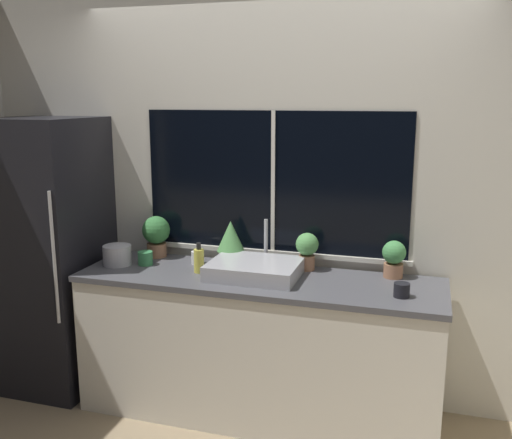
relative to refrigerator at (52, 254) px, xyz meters
The scene contains 15 objects.
ground_plane 1.74m from the refrigerator, 12.75° to the right, with size 14.00×14.00×0.00m, color #937F60.
wall_back 1.55m from the refrigerator, 13.46° to the left, with size 8.00×0.09×2.70m.
wall_left 1.39m from the refrigerator, 116.78° to the left, with size 0.06×7.00×2.70m.
counter 1.52m from the refrigerator, ahead, with size 2.18×0.63×0.89m.
refrigerator is the anchor object (origin of this frame).
sink 1.43m from the refrigerator, ahead, with size 0.53×0.47×0.30m.
potted_plant_far_left 0.72m from the refrigerator, 17.16° to the left, with size 0.18×0.18×0.28m.
potted_plant_center_left 1.22m from the refrigerator, ahead, with size 0.18×0.18×0.28m.
potted_plant_center_right 1.71m from the refrigerator, ahead, with size 0.14×0.14×0.23m.
potted_plant_far_right 2.23m from the refrigerator, ahead, with size 0.14×0.14×0.22m.
soap_bottle 1.08m from the refrigerator, ahead, with size 0.06×0.06×0.19m.
mug_black 2.29m from the refrigerator, ahead, with size 0.09×0.09×0.08m.
mug_white 1.00m from the refrigerator, ahead, with size 0.07×0.07×0.08m.
mug_green 0.69m from the refrigerator, ahead, with size 0.09×0.09×0.09m.
kettle 0.52m from the refrigerator, ahead, with size 0.18×0.18×0.14m.
Camera 1 is at (0.93, -2.80, 1.93)m, focal length 40.00 mm.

